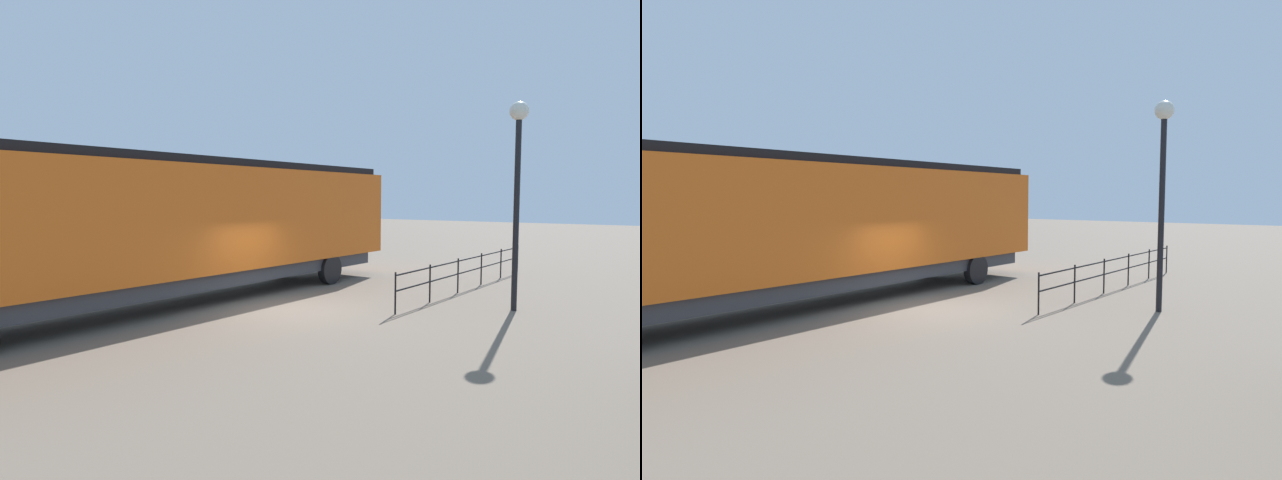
% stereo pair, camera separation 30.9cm
% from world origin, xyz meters
% --- Properties ---
extents(ground_plane, '(120.00, 120.00, 0.00)m').
position_xyz_m(ground_plane, '(0.00, 0.00, 0.00)').
color(ground_plane, '#756656').
extents(locomotive, '(2.89, 18.75, 4.38)m').
position_xyz_m(locomotive, '(-3.11, -1.07, 2.45)').
color(locomotive, orange).
rests_on(locomotive, ground_plane).
extents(lamp_post, '(0.52, 0.52, 5.84)m').
position_xyz_m(lamp_post, '(5.11, 3.83, 4.16)').
color(lamp_post, black).
rests_on(lamp_post, ground_plane).
extents(platform_fence, '(0.05, 10.66, 1.17)m').
position_xyz_m(platform_fence, '(2.69, 6.64, 0.77)').
color(platform_fence, black).
rests_on(platform_fence, ground_plane).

